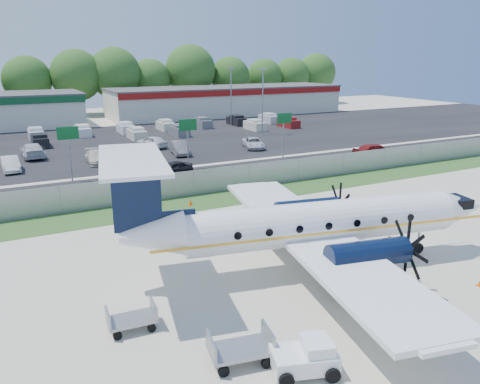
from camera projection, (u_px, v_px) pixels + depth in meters
name	position (u px, v px, depth m)	size (l,w,h in m)	color
ground	(291.00, 260.00, 25.34)	(170.00, 170.00, 0.00)	beige
grass_verge	(204.00, 201.00, 35.59)	(170.00, 4.00, 0.02)	#2D561E
access_road	(173.00, 181.00, 41.57)	(170.00, 8.00, 0.02)	black
parking_lot	(118.00, 143.00, 59.51)	(170.00, 32.00, 0.02)	black
perimeter_fence	(194.00, 183.00, 37.02)	(120.00, 0.06, 1.99)	gray
building_east	(227.00, 100.00, 88.98)	(44.40, 12.40, 5.24)	silver
sign_left	(68.00, 141.00, 40.39)	(1.80, 0.26, 5.00)	gray
sign_mid	(188.00, 132.00, 45.23)	(1.80, 0.26, 5.00)	gray
sign_right	(284.00, 125.00, 50.06)	(1.80, 0.26, 5.00)	gray
light_pole_ne	(263.00, 97.00, 65.13)	(0.90, 0.35, 9.09)	gray
light_pole_se	(231.00, 92.00, 73.68)	(0.90, 0.35, 9.09)	gray
tree_line	(76.00, 115.00, 88.56)	(112.00, 6.00, 14.00)	#2A5619
aircraft	(314.00, 223.00, 23.81)	(20.87, 20.46, 6.37)	white
pushback_tug	(307.00, 357.00, 16.23)	(2.54, 2.18, 1.21)	white
baggage_cart_near	(132.00, 319.00, 18.80)	(1.99, 1.27, 1.01)	gray
baggage_cart_far	(240.00, 348.00, 16.75)	(2.44, 1.72, 1.18)	gray
cone_port_wing	(371.00, 295.00, 21.13)	(0.35, 0.35, 0.50)	#DD4D07
cone_starboard_wing	(190.00, 202.00, 34.60)	(0.34, 0.34, 0.48)	#DD4D07
road_car_mid	(173.00, 176.00, 43.31)	(1.60, 3.98, 1.35)	black
road_car_east	(375.00, 159.00, 50.59)	(2.01, 5.01, 1.71)	maroon
parked_car_a	(11.00, 171.00, 45.06)	(1.50, 4.30, 1.42)	silver
parked_car_b	(96.00, 163.00, 48.47)	(1.82, 4.48, 1.30)	beige
parked_car_c	(129.00, 161.00, 49.45)	(2.64, 5.72, 1.59)	silver
parked_car_d	(180.00, 154.00, 52.77)	(1.59, 4.56, 1.50)	#595B5E
parked_car_e	(253.00, 148.00, 56.32)	(2.13, 4.61, 1.28)	silver
parked_car_f	(33.00, 158.00, 51.11)	(2.23, 5.49, 1.59)	silver
parked_car_g	(152.00, 148.00, 56.65)	(1.73, 4.30, 1.47)	silver
far_parking_rows	(110.00, 138.00, 63.79)	(56.00, 10.00, 1.60)	gray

